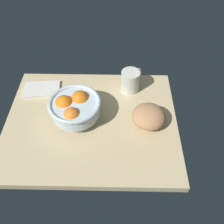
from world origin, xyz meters
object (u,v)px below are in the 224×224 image
(bread_loaf, at_px, (149,116))
(napkin_folded, at_px, (42,89))
(mug, at_px, (131,81))
(fruit_bowl, at_px, (74,107))

(bread_loaf, bearing_deg, napkin_folded, -21.13)
(bread_loaf, height_order, mug, mug)
(fruit_bowl, distance_m, mug, 0.29)
(bread_loaf, height_order, napkin_folded, bread_loaf)
(bread_loaf, bearing_deg, mug, -71.46)
(bread_loaf, relative_size, mug, 1.17)
(fruit_bowl, bearing_deg, bread_loaf, 176.03)
(napkin_folded, relative_size, mug, 1.40)
(fruit_bowl, height_order, bread_loaf, fruit_bowl)
(napkin_folded, bearing_deg, mug, -177.75)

